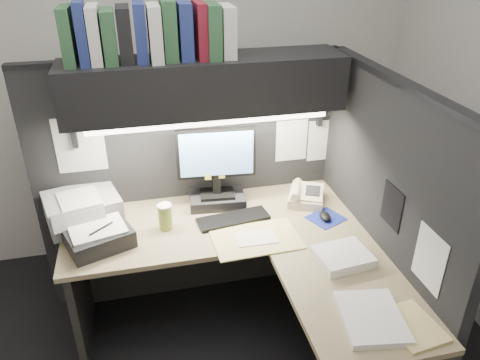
# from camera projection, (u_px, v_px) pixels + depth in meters

# --- Properties ---
(wall_back) EXTENTS (3.50, 0.04, 2.70)m
(wall_back) POSITION_uv_depth(u_px,v_px,m) (171.00, 77.00, 3.26)
(wall_back) COLOR beige
(wall_back) RESTS_ON floor
(partition_back) EXTENTS (1.90, 0.06, 1.60)m
(partition_back) POSITION_uv_depth(u_px,v_px,m) (190.00, 183.00, 3.04)
(partition_back) COLOR black
(partition_back) RESTS_ON floor
(partition_right) EXTENTS (0.06, 1.50, 1.60)m
(partition_right) POSITION_uv_depth(u_px,v_px,m) (379.00, 227.00, 2.58)
(partition_right) COLOR black
(partition_right) RESTS_ON floor
(desk) EXTENTS (1.70, 1.53, 0.73)m
(desk) POSITION_uv_depth(u_px,v_px,m) (291.00, 315.00, 2.48)
(desk) COLOR #988560
(desk) RESTS_ON floor
(overhead_shelf) EXTENTS (1.55, 0.34, 0.30)m
(overhead_shelf) POSITION_uv_depth(u_px,v_px,m) (205.00, 85.00, 2.57)
(overhead_shelf) COLOR black
(overhead_shelf) RESTS_ON partition_back
(task_light_tube) EXTENTS (1.32, 0.04, 0.04)m
(task_light_tube) POSITION_uv_depth(u_px,v_px,m) (210.00, 123.00, 2.53)
(task_light_tube) COLOR white
(task_light_tube) RESTS_ON overhead_shelf
(monitor) EXTENTS (0.48, 0.24, 0.51)m
(monitor) POSITION_uv_depth(u_px,v_px,m) (217.00, 176.00, 2.84)
(monitor) COLOR black
(monitor) RESTS_ON desk
(keyboard) EXTENTS (0.44, 0.20, 0.02)m
(keyboard) POSITION_uv_depth(u_px,v_px,m) (233.00, 219.00, 2.77)
(keyboard) COLOR black
(keyboard) RESTS_ON desk
(mousepad) EXTENTS (0.25, 0.24, 0.00)m
(mousepad) POSITION_uv_depth(u_px,v_px,m) (326.00, 218.00, 2.79)
(mousepad) COLOR navy
(mousepad) RESTS_ON desk
(mouse) EXTENTS (0.08, 0.11, 0.04)m
(mouse) POSITION_uv_depth(u_px,v_px,m) (325.00, 216.00, 2.77)
(mouse) COLOR black
(mouse) RESTS_ON mousepad
(telephone) EXTENTS (0.29, 0.29, 0.09)m
(telephone) POSITION_uv_depth(u_px,v_px,m) (306.00, 196.00, 2.95)
(telephone) COLOR #C4B297
(telephone) RESTS_ON desk
(coffee_cup) EXTENTS (0.10, 0.10, 0.15)m
(coffee_cup) POSITION_uv_depth(u_px,v_px,m) (165.00, 217.00, 2.67)
(coffee_cup) COLOR #ACB448
(coffee_cup) RESTS_ON desk
(printer) EXTENTS (0.48, 0.44, 0.16)m
(printer) POSITION_uv_depth(u_px,v_px,m) (83.00, 208.00, 2.74)
(printer) COLOR #9A9C9F
(printer) RESTS_ON desk
(notebook_stack) EXTENTS (0.41, 0.37, 0.10)m
(notebook_stack) POSITION_uv_depth(u_px,v_px,m) (99.00, 237.00, 2.54)
(notebook_stack) COLOR black
(notebook_stack) RESTS_ON desk
(open_folder) EXTENTS (0.49, 0.33, 0.01)m
(open_folder) POSITION_uv_depth(u_px,v_px,m) (256.00, 239.00, 2.60)
(open_folder) COLOR #D8C079
(open_folder) RESTS_ON desk
(paper_stack_a) EXTENTS (0.29, 0.26, 0.05)m
(paper_stack_a) POSITION_uv_depth(u_px,v_px,m) (343.00, 257.00, 2.42)
(paper_stack_a) COLOR white
(paper_stack_a) RESTS_ON desk
(paper_stack_b) EXTENTS (0.31, 0.37, 0.03)m
(paper_stack_b) POSITION_uv_depth(u_px,v_px,m) (372.00, 318.00, 2.05)
(paper_stack_b) COLOR white
(paper_stack_b) RESTS_ON desk
(manila_stack) EXTENTS (0.24, 0.29, 0.02)m
(manila_stack) POSITION_uv_depth(u_px,v_px,m) (412.00, 326.00, 2.02)
(manila_stack) COLOR #D8C079
(manila_stack) RESTS_ON desk
(binder_row) EXTENTS (0.86, 0.25, 0.31)m
(binder_row) POSITION_uv_depth(u_px,v_px,m) (150.00, 33.00, 2.38)
(binder_row) COLOR #254A2D
(binder_row) RESTS_ON overhead_shelf
(pinned_papers) EXTENTS (1.76, 1.31, 0.51)m
(pinned_papers) POSITION_uv_depth(u_px,v_px,m) (264.00, 167.00, 2.68)
(pinned_papers) COLOR white
(pinned_papers) RESTS_ON partition_back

